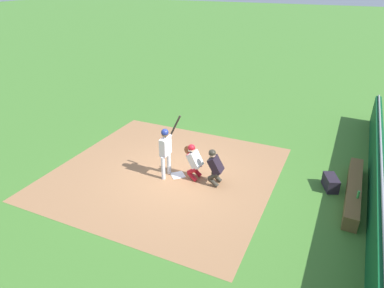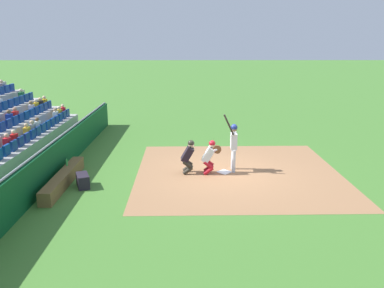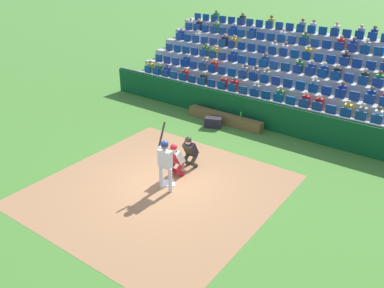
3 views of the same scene
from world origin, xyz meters
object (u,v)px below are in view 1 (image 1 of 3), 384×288
(home_plate_marker, at_px, (178,175))
(dugout_bench, at_px, (353,190))
(water_bottle_on_bench, at_px, (358,195))
(batter_at_plate, at_px, (166,147))
(home_plate_umpire, at_px, (215,166))
(equipment_duffel_bag, at_px, (331,183))
(catcher_crouching, at_px, (194,159))

(home_plate_marker, bearing_deg, dugout_bench, -77.22)
(home_plate_marker, relative_size, water_bottle_on_bench, 1.87)
(batter_at_plate, bearing_deg, water_bottle_on_bench, -83.40)
(home_plate_marker, height_order, dugout_bench, dugout_bench)
(batter_at_plate, bearing_deg, home_plate_marker, -60.37)
(dugout_bench, xyz_separation_m, water_bottle_on_bench, (-0.75, -0.10, 0.34))
(batter_at_plate, height_order, dugout_bench, batter_at_plate)
(home_plate_umpire, bearing_deg, batter_at_plate, 98.74)
(dugout_bench, bearing_deg, home_plate_marker, 102.78)
(batter_at_plate, height_order, equipment_duffel_bag, batter_at_plate)
(home_plate_umpire, relative_size, equipment_duffel_bag, 1.75)
(home_plate_umpire, bearing_deg, home_plate_marker, 92.86)
(batter_at_plate, relative_size, water_bottle_on_bench, 9.34)
(home_plate_umpire, height_order, water_bottle_on_bench, home_plate_umpire)
(home_plate_marker, bearing_deg, home_plate_umpire, -87.14)
(home_plate_marker, xyz_separation_m, dugout_bench, (1.25, -5.50, 0.20))
(water_bottle_on_bench, distance_m, equipment_duffel_bag, 1.25)
(catcher_crouching, distance_m, water_bottle_on_bench, 5.06)
(home_plate_umpire, distance_m, dugout_bench, 4.37)
(batter_at_plate, distance_m, home_plate_umpire, 1.72)
(catcher_crouching, bearing_deg, dugout_bench, -77.10)
(home_plate_umpire, xyz_separation_m, dugout_bench, (1.18, -4.18, -0.47))
(home_plate_marker, xyz_separation_m, batter_at_plate, (-0.19, 0.33, 1.09))
(equipment_duffel_bag, bearing_deg, catcher_crouching, 85.18)
(catcher_crouching, bearing_deg, home_plate_marker, 101.67)
(home_plate_marker, relative_size, catcher_crouching, 0.35)
(dugout_bench, relative_size, equipment_duffel_bag, 5.10)
(home_plate_umpire, bearing_deg, catcher_crouching, 86.49)
(dugout_bench, bearing_deg, catcher_crouching, 102.90)
(equipment_duffel_bag, bearing_deg, home_plate_marker, 84.59)
(home_plate_marker, distance_m, home_plate_umpire, 1.48)
(catcher_crouching, bearing_deg, batter_at_plate, 108.90)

